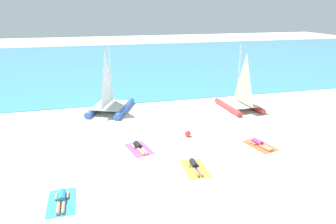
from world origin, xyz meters
The scene contains 13 objects.
ground_plane centered at (0.00, 10.00, 0.00)m, with size 120.00×120.00×0.00m, color silver.
ocean_water centered at (0.00, 30.90, 0.03)m, with size 120.00×40.00×0.05m, color teal.
sailboat_blue centered at (-3.26, 9.49, 0.78)m, with size 3.92×4.71×5.27m.
sailboat_red centered at (6.32, 7.63, 0.71)m, with size 2.56×3.79×4.75m.
towel_leftmost centered at (-5.97, -1.34, 0.01)m, with size 1.10×1.90×0.01m, color #338CD8.
sunbather_leftmost centered at (-5.97, -1.27, 0.13)m, with size 0.54×1.56×0.30m.
towel_center_left centered at (-2.20, 2.64, 0.01)m, with size 1.10×1.90×0.01m, color #D84C99.
sunbather_center_left centered at (-2.21, 2.70, 0.13)m, with size 0.75×1.56×0.30m.
towel_center_right centered at (0.06, -0.13, 0.01)m, with size 1.10×1.90×0.01m, color yellow.
sunbather_center_right centered at (0.06, -0.06, 0.13)m, with size 0.55×1.56×0.30m.
towel_rightmost centered at (4.43, 1.39, 0.01)m, with size 1.10×1.90×0.01m, color #EA5933.
sunbather_rightmost centered at (4.42, 1.46, 0.13)m, with size 0.76×1.56×0.30m.
beach_ball centered at (0.90, 3.63, 0.19)m, with size 0.37×0.37×0.37m, color red.
Camera 1 is at (-4.39, -12.36, 7.40)m, focal length 32.59 mm.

